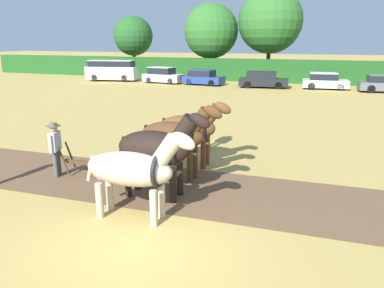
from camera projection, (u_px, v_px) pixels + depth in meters
ground_plane at (142, 242)px, 8.05m from camera, size 240.00×240.00×0.00m
plowed_furrow_strip at (27, 169)px, 12.67m from camera, size 33.69×5.01×0.01m
hedgerow at (300, 72)px, 37.74m from camera, size 78.37×1.23×2.32m
tree_far_left at (133, 36)px, 48.30m from camera, size 5.03×5.03×7.28m
tree_left at (211, 31)px, 42.71m from camera, size 6.18×6.18×8.33m
tree_center_left at (270, 21)px, 41.09m from camera, size 7.06×7.06×9.80m
draft_horse_lead_left at (134, 169)px, 8.82m from camera, size 2.91×0.96×2.33m
draft_horse_lead_right at (157, 148)px, 10.09m from camera, size 2.77×1.10×2.50m
draft_horse_trail_left at (176, 136)px, 11.38m from camera, size 2.72×0.99×2.46m
draft_horse_trail_right at (191, 128)px, 12.70m from camera, size 2.65×0.96×2.35m
plow at (89, 167)px, 11.84m from camera, size 1.67×0.48×1.13m
farmer_at_plow at (55, 145)px, 11.72m from camera, size 0.44×0.65×1.74m
farmer_beside_team at (207, 125)px, 14.70m from camera, size 0.56×0.46×1.71m
parked_van at (112, 70)px, 39.89m from camera, size 5.62×2.88×2.18m
parked_car_left at (163, 76)px, 37.95m from camera, size 4.27×2.16×1.61m
parked_car_center_left at (203, 78)px, 36.40m from camera, size 4.03×2.16×1.47m
parked_car_center at (263, 80)px, 34.23m from camera, size 4.57×2.19×1.47m
parked_car_center_right at (325, 81)px, 33.21m from camera, size 4.07×2.30×1.45m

